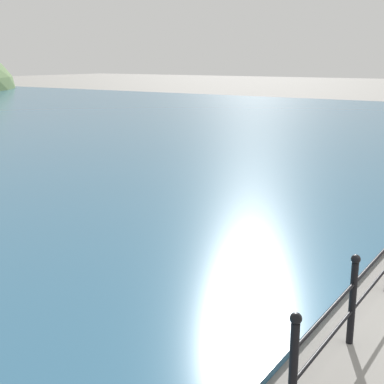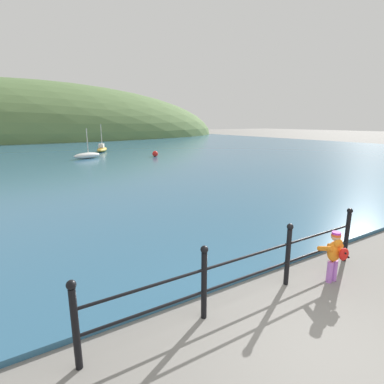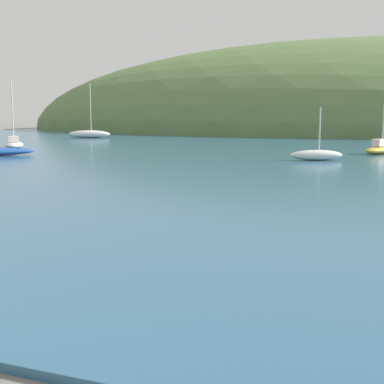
{
  "view_description": "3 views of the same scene",
  "coord_description": "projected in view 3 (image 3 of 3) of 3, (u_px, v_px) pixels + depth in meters",
  "views": [
    {
      "loc": [
        -7.21,
        -0.25,
        3.55
      ],
      "look_at": [
        0.86,
        5.11,
        1.15
      ],
      "focal_mm": 50.0,
      "sensor_mm": 36.0,
      "label": 1
    },
    {
      "loc": [
        -3.25,
        -1.91,
        3.0
      ],
      "look_at": [
        0.63,
        4.32,
        1.27
      ],
      "focal_mm": 28.0,
      "sensor_mm": 36.0,
      "label": 2
    },
    {
      "loc": [
        5.58,
        -1.51,
        2.26
      ],
      "look_at": [
        3.16,
        4.9,
        1.23
      ],
      "focal_mm": 50.0,
      "sensor_mm": 36.0,
      "label": 3
    }
  ],
  "objects": [
    {
      "name": "far_hillside",
      "position": [
        345.0,
        131.0,
        65.22
      ],
      "size": [
        83.92,
        46.16,
        21.53
      ],
      "color": "#567542",
      "rests_on": "ground"
    },
    {
      "name": "boat_green_fishing",
      "position": [
        89.0,
        134.0,
        45.41
      ],
      "size": [
        3.7,
        1.89,
        4.6
      ],
      "color": "silver",
      "rests_on": "water"
    },
    {
      "name": "boat_white_sailboat",
      "position": [
        316.0,
        155.0,
        24.2
      ],
      "size": [
        2.45,
        1.47,
        2.39
      ],
      "color": "silver",
      "rests_on": "water"
    },
    {
      "name": "water",
      "position": [
        298.0,
        148.0,
        33.29
      ],
      "size": [
        80.0,
        60.0,
        0.1
      ],
      "primitive_type": "cube",
      "color": "#2D5B7A",
      "rests_on": "ground"
    },
    {
      "name": "boat_mid_harbor",
      "position": [
        381.0,
        149.0,
        28.05
      ],
      "size": [
        1.96,
        2.89,
        2.66
      ],
      "color": "gold",
      "rests_on": "water"
    },
    {
      "name": "boat_nearest_quay",
      "position": [
        14.0,
        144.0,
        32.86
      ],
      "size": [
        2.99,
        3.36,
        4.13
      ],
      "color": "silver",
      "rests_on": "water"
    }
  ]
}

